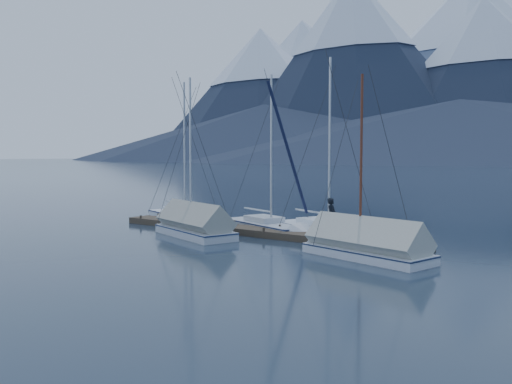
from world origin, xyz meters
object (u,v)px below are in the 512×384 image
sailboat_open_left (189,219)px  person (332,216)px  sailboat_open_mid (276,229)px  sailboat_covered_far (190,227)px  sailboat_covered_near (357,247)px  sailboat_open_right (335,234)px

sailboat_open_left → person: (10.81, -1.53, 1.04)m
sailboat_open_left → sailboat_open_mid: size_ratio=1.03×
sailboat_open_left → person: bearing=-8.1°
sailboat_open_left → sailboat_covered_far: size_ratio=1.08×
sailboat_open_left → sailboat_covered_near: size_ratio=1.17×
sailboat_open_right → sailboat_covered_near: 5.15m
sailboat_covered_near → person: (-2.73, 2.79, 0.80)m
sailboat_open_right → sailboat_covered_near: sailboat_open_right is taller
sailboat_open_left → person: size_ratio=5.44×
sailboat_open_right → person: 1.68m
sailboat_open_right → sailboat_covered_far: sailboat_open_right is taller
sailboat_open_mid → sailboat_covered_far: size_ratio=1.05×
sailboat_open_left → sailboat_covered_far: 5.84m
sailboat_open_mid → sailboat_open_left: bearing=175.4°
sailboat_open_left → person: sailboat_open_left is taller
sailboat_open_left → sailboat_open_mid: 6.98m
sailboat_open_right → person: (0.46, -1.24, 1.03)m
sailboat_covered_near → person: sailboat_covered_near is taller
sailboat_open_left → sailboat_open_mid: bearing=-4.6°
sailboat_open_right → sailboat_covered_near: bearing=-51.6°
sailboat_open_mid → person: 4.10m
sailboat_covered_far → sailboat_open_right: bearing=31.7°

